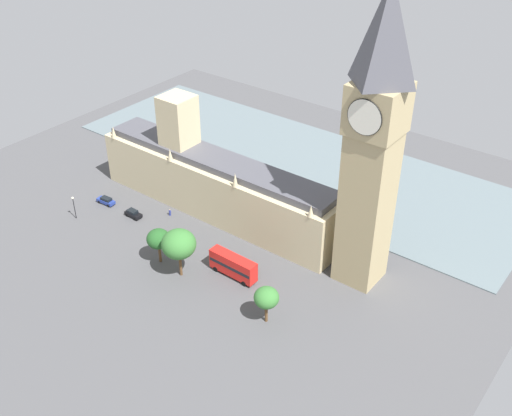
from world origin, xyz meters
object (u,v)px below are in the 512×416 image
Objects in this scene: plane_tree_leading at (266,298)px; plane_tree_corner at (158,239)px; parliament_building at (214,181)px; pedestrian_under_trees at (170,213)px; car_blue_midblock at (106,201)px; car_black_kerbside at (133,214)px; clock_tower at (374,139)px; street_lamp_trailing at (74,203)px; plane_tree_by_river_gate at (179,244)px; double_decker_bus_near_tower at (233,265)px.

plane_tree_corner is at bearing -91.88° from plane_tree_leading.
plane_tree_leading is 0.97× the size of plane_tree_corner.
parliament_building is 39.22m from plane_tree_leading.
plane_tree_corner is (21.86, 4.04, -1.89)m from parliament_building.
pedestrian_under_trees is at bearing -38.18° from parliament_building.
plane_tree_leading is (8.90, 53.82, 4.64)m from car_blue_midblock.
parliament_building reaches higher than plane_tree_corner.
car_blue_midblock is 1.14× the size of car_black_kerbside.
clock_tower is 70.07m from street_lamp_trailing.
car_black_kerbside is at bearing -115.64° from plane_tree_corner.
plane_tree_leading is 21.54m from plane_tree_by_river_gate.
car_blue_midblock is at bearing -78.18° from clock_tower.
plane_tree_corner reaches higher than car_blue_midblock.
parliament_building is at bearing 137.86° from car_black_kerbside.
car_blue_midblock is 0.63× the size of plane_tree_leading.
plane_tree_by_river_gate is at bearing -53.37° from double_decker_bus_near_tower.
double_decker_bus_near_tower is 42.04m from street_lamp_trailing.
parliament_building is 14.88× the size of car_black_kerbside.
street_lamp_trailing reaches higher than car_blue_midblock.
parliament_building is at bearing -169.53° from plane_tree_corner.
clock_tower is 47.36m from plane_tree_corner.
car_black_kerbside is at bearing -76.20° from clock_tower.
plane_tree_by_river_gate is at bearing 70.00° from car_black_kerbside.
car_blue_midblock is 9.24m from car_black_kerbside.
clock_tower is at bearing 128.10° from double_decker_bus_near_tower.
plane_tree_corner is at bearing -69.02° from pedestrian_under_trees.
clock_tower is 10.30× the size of street_lamp_trailing.
clock_tower is 7.58× the size of plane_tree_corner.
car_black_kerbside is 0.74× the size of street_lamp_trailing.
double_decker_bus_near_tower is 26.72m from pedestrian_under_trees.
clock_tower is 5.57× the size of double_decker_bus_near_tower.
parliament_building reaches higher than plane_tree_by_river_gate.
car_black_kerbside is 2.59× the size of pedestrian_under_trees.
plane_tree_leading is 27.85m from plane_tree_corner.
plane_tree_corner is (20.69, -34.73, -24.68)m from clock_tower.
pedestrian_under_trees is (-5.57, 6.23, -0.16)m from car_black_kerbside.
plane_tree_corner is at bearing -68.84° from double_decker_bus_near_tower.
pedestrian_under_trees is 17.90m from plane_tree_corner.
plane_tree_leading is (14.53, 38.35, 4.80)m from pedestrian_under_trees.
car_black_kerbside is 0.40× the size of plane_tree_by_river_gate.
plane_tree_corner is at bearing -111.13° from car_blue_midblock.
plane_tree_by_river_gate is (22.46, 10.43, 0.03)m from parliament_building.
plane_tree_corner is (13.61, 10.52, 4.93)m from pedestrian_under_trees.
plane_tree_by_river_gate reaches higher than pedestrian_under_trees.
pedestrian_under_trees is at bearing -81.11° from clock_tower.
plane_tree_leading reaches higher than double_decker_bus_near_tower.
plane_tree_leading reaches higher than pedestrian_under_trees.
clock_tower is 33.61m from plane_tree_leading.
car_black_kerbside is 0.56× the size of plane_tree_leading.
car_black_kerbside is 13.37m from street_lamp_trailing.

